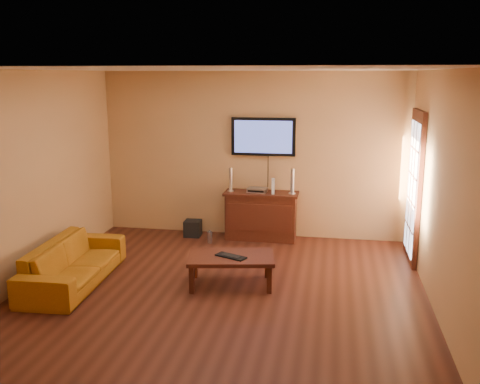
% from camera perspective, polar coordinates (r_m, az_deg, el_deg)
% --- Properties ---
extents(ground_plane, '(5.00, 5.00, 0.00)m').
position_cam_1_polar(ground_plane, '(6.76, -1.96, -10.58)').
color(ground_plane, '#37180F').
rests_on(ground_plane, ground).
extents(room_walls, '(5.00, 5.00, 5.00)m').
position_cam_1_polar(room_walls, '(6.90, -0.98, 4.49)').
color(room_walls, tan).
rests_on(room_walls, ground).
extents(french_door, '(0.07, 1.02, 2.22)m').
position_cam_1_polar(french_door, '(8.02, 18.07, 0.38)').
color(french_door, '#39160D').
rests_on(french_door, ground).
extents(media_console, '(1.19, 0.46, 0.78)m').
position_cam_1_polar(media_console, '(8.72, 2.26, -2.52)').
color(media_console, '#39160D').
rests_on(media_console, ground).
extents(television, '(1.04, 0.08, 0.61)m').
position_cam_1_polar(television, '(8.67, 2.50, 5.92)').
color(television, black).
rests_on(television, ground).
extents(coffee_table, '(1.17, 0.83, 0.40)m').
position_cam_1_polar(coffee_table, '(6.84, -0.97, -7.19)').
color(coffee_table, '#39160D').
rests_on(coffee_table, ground).
extents(sofa, '(0.64, 1.90, 0.73)m').
position_cam_1_polar(sofa, '(7.23, -17.37, -6.49)').
color(sofa, '#A46412').
rests_on(sofa, ground).
extents(speaker_left, '(0.11, 0.11, 0.38)m').
position_cam_1_polar(speaker_left, '(8.67, -1.01, 1.22)').
color(speaker_left, silver).
rests_on(speaker_left, media_console).
extents(speaker_right, '(0.11, 0.11, 0.40)m').
position_cam_1_polar(speaker_right, '(8.52, 5.60, 1.03)').
color(speaker_right, silver).
rests_on(speaker_right, media_console).
extents(av_receiver, '(0.33, 0.25, 0.07)m').
position_cam_1_polar(av_receiver, '(8.64, 1.87, 0.22)').
color(av_receiver, silver).
rests_on(av_receiver, media_console).
extents(game_console, '(0.07, 0.17, 0.23)m').
position_cam_1_polar(game_console, '(8.54, 3.55, 0.62)').
color(game_console, white).
rests_on(game_console, media_console).
extents(subwoofer, '(0.27, 0.27, 0.27)m').
position_cam_1_polar(subwoofer, '(8.96, -5.06, -3.87)').
color(subwoofer, black).
rests_on(subwoofer, ground).
extents(bottle, '(0.08, 0.08, 0.22)m').
position_cam_1_polar(bottle, '(8.57, -3.25, -4.82)').
color(bottle, white).
rests_on(bottle, ground).
extents(keyboard, '(0.43, 0.30, 0.02)m').
position_cam_1_polar(keyboard, '(6.76, -0.98, -6.87)').
color(keyboard, black).
rests_on(keyboard, coffee_table).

